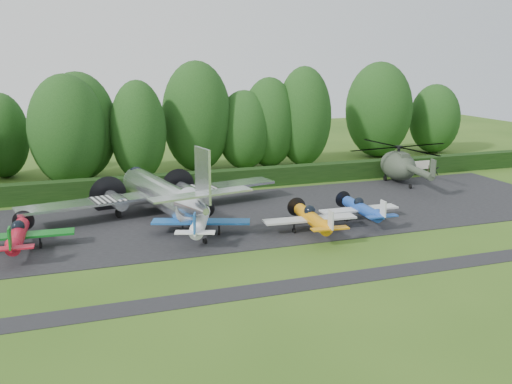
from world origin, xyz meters
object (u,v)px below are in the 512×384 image
object	(u,v)px
light_plane_white	(200,221)
light_plane_red	(18,235)
sign_board	(418,166)
light_plane_orange	(312,218)
light_plane_blue	(362,209)
helicopter	(398,163)
transport_plane	(161,193)

from	to	relation	value
light_plane_white	light_plane_red	bearing A→B (deg)	157.02
light_plane_white	sign_board	xyz separation A→B (m)	(29.79, 14.01, -0.02)
light_plane_red	light_plane_orange	distance (m)	22.32
light_plane_red	light_plane_orange	world-z (taller)	light_plane_red
light_plane_blue	sign_board	distance (m)	21.29
light_plane_blue	helicopter	distance (m)	16.90
light_plane_red	light_plane_white	distance (m)	13.44
light_plane_orange	light_plane_red	bearing A→B (deg)	168.60
transport_plane	light_plane_white	distance (m)	6.97
light_plane_blue	sign_board	xyz separation A→B (m)	(15.63, 14.45, 0.09)
light_plane_orange	light_plane_blue	world-z (taller)	light_plane_orange
transport_plane	light_plane_blue	xyz separation A→B (m)	(16.11, -7.08, -1.00)
light_plane_white	helicopter	size ratio (longest dim) A/B	0.55
sign_board	transport_plane	bearing A→B (deg)	-164.02
sign_board	helicopter	bearing A→B (deg)	-149.73
light_plane_red	light_plane_white	world-z (taller)	light_plane_red
light_plane_blue	sign_board	size ratio (longest dim) A/B	2.31
helicopter	sign_board	distance (m)	4.74
light_plane_red	light_plane_blue	bearing A→B (deg)	-5.58
transport_plane	sign_board	size ratio (longest dim) A/B	7.40
transport_plane	light_plane_blue	world-z (taller)	transport_plane
light_plane_white	helicopter	xyz separation A→B (m)	(25.68, 11.88, 0.97)
sign_board	light_plane_red	bearing A→B (deg)	-160.14
helicopter	sign_board	bearing A→B (deg)	18.46
light_plane_red	light_plane_white	bearing A→B (deg)	-6.47
transport_plane	light_plane_red	distance (m)	12.89
light_plane_red	light_plane_blue	size ratio (longest dim) A/B	1.11
light_plane_orange	helicopter	size ratio (longest dim) A/B	0.54
transport_plane	light_plane_blue	distance (m)	17.62
light_plane_red	light_plane_blue	world-z (taller)	light_plane_red
light_plane_orange	light_plane_blue	bearing A→B (deg)	13.57
light_plane_white	sign_board	distance (m)	32.92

